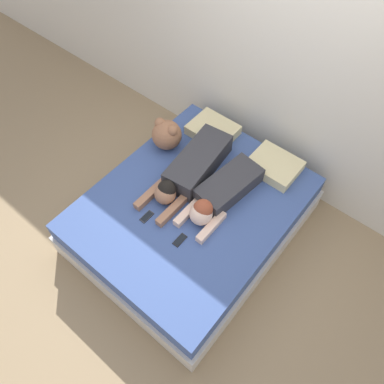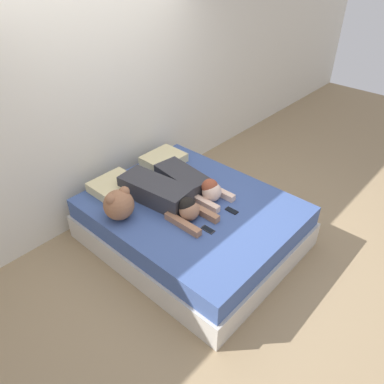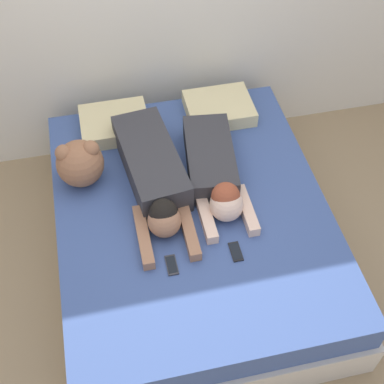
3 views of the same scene
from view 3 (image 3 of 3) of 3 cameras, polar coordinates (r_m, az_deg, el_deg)
The scene contains 9 objects.
ground_plane at distance 3.79m, azimuth -0.00°, elevation -6.46°, with size 12.00×12.00×0.00m, color #9E8460.
bed at distance 3.58m, azimuth -0.00°, elevation -4.23°, with size 1.76×2.14×0.51m.
pillow_head_left at distance 3.86m, azimuth -8.25°, elevation 7.22°, with size 0.47×0.39×0.11m.
pillow_head_right at distance 3.94m, azimuth 2.90°, elevation 8.91°, with size 0.47×0.39×0.11m.
person_left at distance 3.41m, azimuth -4.09°, elevation 1.74°, with size 0.41×1.15×0.23m.
person_right at distance 3.44m, azimuth 2.50°, elevation 2.03°, with size 0.38×0.96×0.24m.
cell_phone_left at distance 3.12m, azimuth -2.19°, elevation -7.79°, with size 0.06×0.14×0.01m.
cell_phone_right at distance 3.18m, azimuth 4.69°, elevation -6.36°, with size 0.06×0.14×0.01m.
plush_toy at distance 3.48m, azimuth -11.87°, elevation 3.10°, with size 0.31×0.31×0.32m.
Camera 3 is at (-0.45, -2.04, 3.16)m, focal length 50.00 mm.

